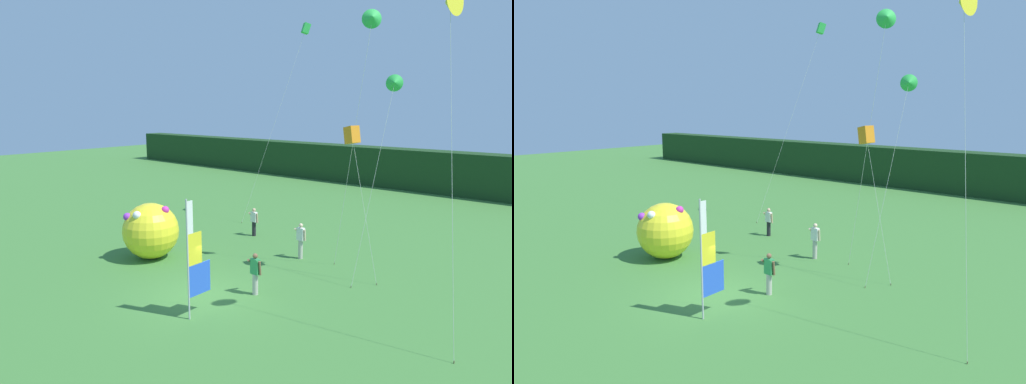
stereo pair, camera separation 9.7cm
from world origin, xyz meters
TOP-DOWN VIEW (x-y plane):
  - ground_plane at (0.00, 0.00)m, footprint 120.00×120.00m
  - distant_treeline at (0.00, 27.58)m, footprint 80.00×2.40m
  - banner_flag at (1.04, -1.32)m, footprint 0.06×1.03m
  - person_near_banner at (1.39, 1.43)m, footprint 0.55×0.48m
  - person_mid_field at (-3.96, 7.51)m, footprint 0.55×0.48m
  - person_far_left at (0.27, 6.03)m, footprint 0.55×0.48m
  - inflatable_balloon at (-5.23, 1.46)m, footprint 2.67×2.67m
  - kite_green_box_0 at (-4.07, 12.33)m, footprint 2.67×3.58m
  - kite_green_delta_1 at (4.39, 6.34)m, footprint 0.88×2.19m
  - kite_orange_box_2 at (3.03, 5.60)m, footprint 1.90×0.63m
  - kite_green_delta_3 at (3.32, 6.33)m, footprint 1.82×0.78m
  - kite_yellow_delta_4 at (7.53, 2.73)m, footprint 1.59×1.74m

SIDE VIEW (x-z plane):
  - ground_plane at x=0.00m, z-range 0.00..0.00m
  - person_mid_field at x=-3.96m, z-range 0.05..1.64m
  - person_near_banner at x=1.39m, z-range 0.06..1.72m
  - person_far_left at x=0.27m, z-range 0.06..1.80m
  - inflatable_balloon at x=-5.23m, z-range 0.01..2.68m
  - distant_treeline at x=0.00m, z-range 0.00..3.49m
  - banner_flag at x=1.04m, z-range -0.09..4.12m
  - kite_orange_box_2 at x=3.03m, z-range 2.80..9.22m
  - kite_green_delta_1 at x=4.39m, z-range 3.83..12.26m
  - kite_yellow_delta_4 at x=7.53m, z-range 4.79..15.33m
  - kite_green_delta_3 at x=3.32m, z-range 5.07..16.13m
  - kite_green_box_0 at x=-4.07m, z-range 5.58..17.66m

